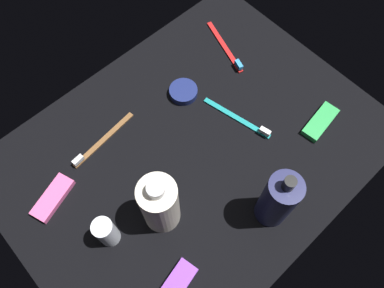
% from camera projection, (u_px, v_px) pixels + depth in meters
% --- Properties ---
extents(ground_plane, '(0.84, 0.64, 0.01)m').
position_uv_depth(ground_plane, '(192.00, 151.00, 0.86)').
color(ground_plane, black).
extents(lotion_bottle, '(0.07, 0.07, 0.19)m').
position_uv_depth(lotion_bottle, '(278.00, 200.00, 0.72)').
color(lotion_bottle, '#1C1E46').
rests_on(lotion_bottle, ground_plane).
extents(bodywash_bottle, '(0.08, 0.08, 0.18)m').
position_uv_depth(bodywash_bottle, '(160.00, 204.00, 0.72)').
color(bodywash_bottle, silver).
rests_on(bodywash_bottle, ground_plane).
extents(deodorant_stick, '(0.04, 0.04, 0.09)m').
position_uv_depth(deodorant_stick, '(106.00, 232.00, 0.73)').
color(deodorant_stick, silver).
rests_on(deodorant_stick, ground_plane).
extents(toothbrush_brown, '(0.18, 0.03, 0.02)m').
position_uv_depth(toothbrush_brown, '(100.00, 142.00, 0.86)').
color(toothbrush_brown, brown).
rests_on(toothbrush_brown, ground_plane).
extents(toothbrush_teal, '(0.05, 0.18, 0.02)m').
position_uv_depth(toothbrush_teal, '(241.00, 119.00, 0.89)').
color(toothbrush_teal, teal).
rests_on(toothbrush_teal, ground_plane).
extents(toothbrush_red, '(0.06, 0.18, 0.02)m').
position_uv_depth(toothbrush_red, '(227.00, 49.00, 0.98)').
color(toothbrush_red, red).
rests_on(toothbrush_red, ground_plane).
extents(snack_bar_pink, '(0.11, 0.07, 0.01)m').
position_uv_depth(snack_bar_pink, '(53.00, 198.00, 0.80)').
color(snack_bar_pink, '#E55999').
rests_on(snack_bar_pink, ground_plane).
extents(snack_bar_green, '(0.11, 0.05, 0.01)m').
position_uv_depth(snack_bar_green, '(320.00, 122.00, 0.88)').
color(snack_bar_green, green).
rests_on(snack_bar_green, ground_plane).
extents(snack_bar_purple, '(0.11, 0.06, 0.01)m').
position_uv_depth(snack_bar_purple, '(175.00, 287.00, 0.73)').
color(snack_bar_purple, purple).
rests_on(snack_bar_purple, ground_plane).
extents(cream_tin_left, '(0.07, 0.07, 0.02)m').
position_uv_depth(cream_tin_left, '(183.00, 92.00, 0.92)').
color(cream_tin_left, navy).
rests_on(cream_tin_left, ground_plane).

